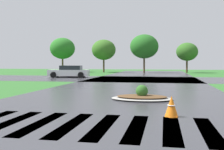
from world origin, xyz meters
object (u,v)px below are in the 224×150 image
median_island (142,97)px  traffic_cone (171,107)px  car_dark_suv (69,72)px  drainage_pipe_stack (69,73)px

median_island → traffic_cone: bearing=-71.7°
car_dark_suv → drainage_pipe_stack: car_dark_suv is taller
drainage_pipe_stack → median_island: bearing=-60.7°
drainage_pipe_stack → car_dark_suv: bearing=-69.7°
car_dark_suv → drainage_pipe_stack: bearing=-76.5°
median_island → drainage_pipe_stack: bearing=119.3°
median_island → car_dark_suv: car_dark_suv is taller
median_island → drainage_pipe_stack: drainage_pipe_stack is taller
median_island → traffic_cone: median_island is taller
median_island → traffic_cone: (1.23, -3.71, 0.18)m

